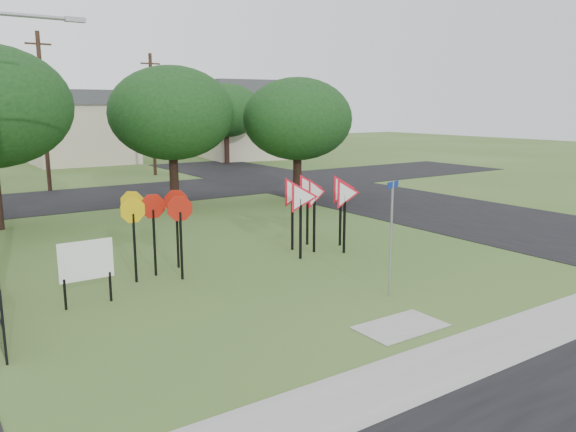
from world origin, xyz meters
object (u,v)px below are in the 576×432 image
at_px(street_name_sign, 391,231).
at_px(stop_sign_cluster, 155,214).
at_px(info_board, 86,263).
at_px(yield_sign_cluster, 317,196).

distance_m(street_name_sign, stop_sign_cluster, 6.73).
bearing_deg(info_board, street_name_sign, -28.68).
distance_m(stop_sign_cluster, info_board, 2.91).
bearing_deg(street_name_sign, stop_sign_cluster, 129.87).
relative_size(street_name_sign, stop_sign_cluster, 1.24).
xyz_separation_m(yield_sign_cluster, info_board, (-7.95, -1.13, -0.81)).
height_order(street_name_sign, info_board, street_name_sign).
relative_size(yield_sign_cluster, info_board, 2.00).
distance_m(street_name_sign, yield_sign_cluster, 4.96).
xyz_separation_m(street_name_sign, yield_sign_cluster, (1.25, 4.80, 0.18)).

